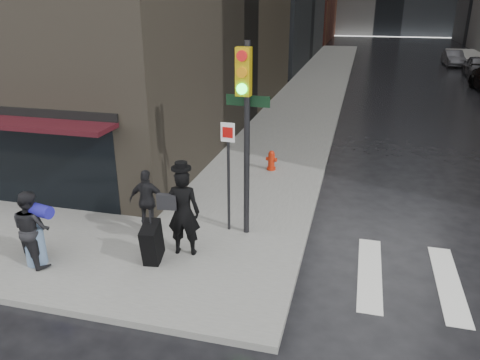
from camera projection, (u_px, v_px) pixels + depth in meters
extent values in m
plane|color=black|center=(203.00, 275.00, 10.12)|extent=(140.00, 140.00, 0.00)
cube|color=slate|center=(321.00, 78.00, 34.44)|extent=(4.00, 50.00, 0.15)
cube|color=silver|center=(370.00, 272.00, 10.20)|extent=(0.50, 3.00, 0.01)
cube|color=silver|center=(448.00, 283.00, 9.83)|extent=(0.50, 3.00, 0.01)
imported|color=black|center=(183.00, 212.00, 10.34)|extent=(0.80, 0.59, 2.03)
cylinder|color=black|center=(181.00, 168.00, 9.96)|extent=(0.43, 0.43, 0.05)
cylinder|color=black|center=(181.00, 166.00, 9.94)|extent=(0.27, 0.27, 0.16)
cube|color=black|center=(167.00, 202.00, 10.21)|extent=(0.45, 0.20, 0.35)
cube|color=black|center=(152.00, 243.00, 10.16)|extent=(0.45, 0.83, 1.03)
cylinder|color=black|center=(150.00, 220.00, 9.96)|extent=(0.04, 0.04, 0.47)
imported|color=black|center=(32.00, 228.00, 9.97)|extent=(1.01, 0.92, 1.71)
cube|color=black|center=(32.00, 234.00, 10.44)|extent=(0.58, 0.45, 0.32)
cylinder|color=navy|center=(41.00, 211.00, 9.73)|extent=(0.56, 0.38, 0.27)
imported|color=black|center=(148.00, 201.00, 11.48)|extent=(0.96, 0.48, 1.59)
cylinder|color=black|center=(247.00, 143.00, 10.83)|extent=(0.14, 0.14, 4.60)
cube|color=#C09F0C|center=(244.00, 72.00, 10.00)|extent=(0.34, 0.23, 1.03)
cylinder|color=red|center=(242.00, 56.00, 9.77)|extent=(0.23, 0.07, 0.23)
cylinder|color=orange|center=(242.00, 73.00, 9.90)|extent=(0.23, 0.07, 0.23)
cylinder|color=#19E533|center=(242.00, 89.00, 10.02)|extent=(0.23, 0.07, 0.23)
cylinder|color=black|center=(229.00, 178.00, 11.30)|extent=(0.07, 0.07, 2.76)
cube|color=white|center=(228.00, 132.00, 10.85)|extent=(0.35, 0.05, 0.46)
cube|color=black|center=(248.00, 101.00, 10.54)|extent=(1.03, 0.11, 0.25)
cylinder|color=#B4230B|center=(271.00, 168.00, 15.86)|extent=(0.30, 0.30, 0.09)
cylinder|color=#B4230B|center=(271.00, 162.00, 15.78)|extent=(0.22, 0.22, 0.56)
sphere|color=#B4230B|center=(272.00, 154.00, 15.67)|extent=(0.20, 0.20, 0.20)
cylinder|color=#B4230B|center=(271.00, 159.00, 15.74)|extent=(0.39, 0.21, 0.13)
imported|color=#4D4D52|center=(479.00, 67.00, 35.12)|extent=(1.95, 4.57, 1.54)
imported|color=#414146|center=(453.00, 58.00, 41.08)|extent=(1.54, 4.09, 1.33)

